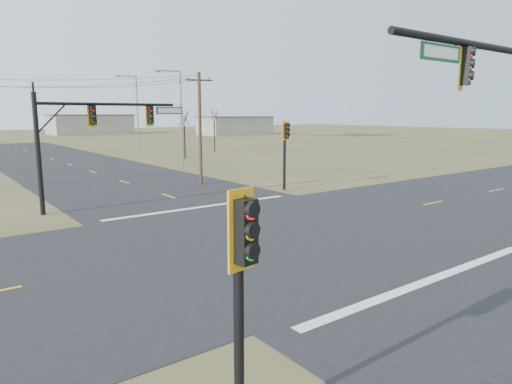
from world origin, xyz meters
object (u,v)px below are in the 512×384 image
Objects in this scene: bare_tree_d at (214,115)px; pedestal_signal_sw at (243,258)px; streetlight_b at (136,109)px; pedestal_signal_ne at (286,141)px; streetlight_a at (179,114)px; utility_pole_near at (200,127)px; bare_tree_c at (184,117)px; mast_arm_far at (95,126)px.

pedestal_signal_sw is at bearing -121.20° from bare_tree_d.
streetlight_b reaches higher than bare_tree_d.
streetlight_a is at bearing 101.98° from pedestal_signal_ne.
pedestal_signal_ne is 1.15× the size of pedestal_signal_sw.
streetlight_b is 1.64× the size of bare_tree_d.
utility_pole_near reaches higher than bare_tree_d.
streetlight_a is 1.50× the size of bare_tree_c.
streetlight_b reaches higher than pedestal_signal_sw.
mast_arm_far is at bearing -129.97° from streetlight_a.
streetlight_a is 1.46× the size of bare_tree_d.
utility_pole_near is 21.01m from bare_tree_c.
mast_arm_far is 13.06m from pedestal_signal_ne.
mast_arm_far is 0.92× the size of streetlight_a.
streetlight_a is at bearing 35.40° from mast_arm_far.
mast_arm_far is 2.04× the size of pedestal_signal_sw.
pedestal_signal_ne is at bearing -101.70° from bare_tree_c.
streetlight_b reaches higher than mast_arm_far.
pedestal_signal_ne is at bearing -58.93° from utility_pole_near.
mast_arm_far is at bearing -155.38° from utility_pole_near.
utility_pole_near is at bearing -105.81° from streetlight_a.
mast_arm_far is 10.25m from utility_pole_near.
bare_tree_c is 0.97× the size of bare_tree_d.
streetlight_b is (4.35, 37.86, 2.53)m from pedestal_signal_ne.
utility_pole_near is at bearing 12.41° from mast_arm_far.
bare_tree_d is (13.79, 32.07, 1.77)m from pedestal_signal_ne.
utility_pole_near is at bearing 52.14° from pedestal_signal_sw.
streetlight_a is at bearing 54.77° from pedestal_signal_sw.
bare_tree_d is at bearing 56.39° from utility_pole_near.
mast_arm_far reaches higher than pedestal_signal_ne.
streetlight_a is at bearing 71.77° from utility_pole_near.
mast_arm_far is 40.45m from bare_tree_d.
bare_tree_d reaches higher than pedestal_signal_ne.
streetlight_a is 11.35m from bare_tree_c.
pedestal_signal_ne is 25.60m from bare_tree_c.
streetlight_a is (-0.52, 15.22, 1.86)m from pedestal_signal_ne.
pedestal_signal_ne is 0.46× the size of streetlight_b.
bare_tree_c is at bearing -140.71° from bare_tree_d.
streetlight_a is 23.16m from streetlight_b.
bare_tree_d is at bearing 49.50° from pedestal_signal_sw.
utility_pole_near is (-3.58, 5.94, 0.94)m from pedestal_signal_ne.
bare_tree_d reaches higher than pedestal_signal_sw.
pedestal_signal_sw is (-4.32, -20.79, -1.63)m from mast_arm_far.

